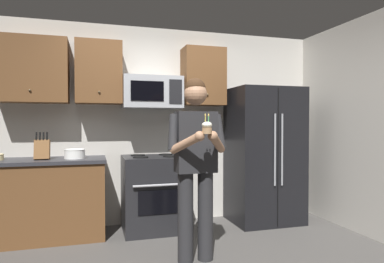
% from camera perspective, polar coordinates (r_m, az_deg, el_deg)
% --- Properties ---
extents(wall_back, '(4.40, 0.10, 2.60)m').
position_cam_1_polar(wall_back, '(4.66, -5.42, 1.01)').
color(wall_back, beige).
rests_on(wall_back, ground).
extents(wall_right, '(0.10, 4.40, 2.60)m').
position_cam_1_polar(wall_right, '(4.43, 28.70, 0.84)').
color(wall_right, beige).
rests_on(wall_right, ground).
extents(oven_range, '(0.76, 0.70, 0.93)m').
position_cam_1_polar(oven_range, '(4.34, -6.38, -10.16)').
color(oven_range, black).
rests_on(oven_range, ground).
extents(microwave, '(0.74, 0.41, 0.40)m').
position_cam_1_polar(microwave, '(4.39, -6.69, 6.48)').
color(microwave, '#9EA0A5').
extents(refrigerator, '(0.90, 0.75, 1.80)m').
position_cam_1_polar(refrigerator, '(4.73, 11.93, -3.86)').
color(refrigerator, black).
rests_on(refrigerator, ground).
extents(cabinet_row_upper, '(2.78, 0.36, 0.76)m').
position_cam_1_polar(cabinet_row_upper, '(4.41, -14.31, 9.43)').
color(cabinet_row_upper, brown).
extents(counter_left, '(1.44, 0.66, 0.92)m').
position_cam_1_polar(counter_left, '(4.34, -23.90, -10.27)').
color(counter_left, brown).
rests_on(counter_left, ground).
extents(knife_block, '(0.16, 0.15, 0.32)m').
position_cam_1_polar(knife_block, '(4.21, -23.74, -2.75)').
color(knife_block, brown).
rests_on(knife_block, counter_left).
extents(bowl_large_white, '(0.24, 0.24, 0.11)m').
position_cam_1_polar(bowl_large_white, '(4.19, -18.99, -3.50)').
color(bowl_large_white, white).
rests_on(bowl_large_white, counter_left).
extents(person, '(0.60, 0.48, 1.76)m').
position_cam_1_polar(person, '(3.28, 0.64, -4.46)').
color(person, '#262628').
rests_on(person, ground).
extents(cupcake, '(0.09, 0.09, 0.17)m').
position_cam_1_polar(cupcake, '(2.95, 2.51, 0.68)').
color(cupcake, '#A87F56').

